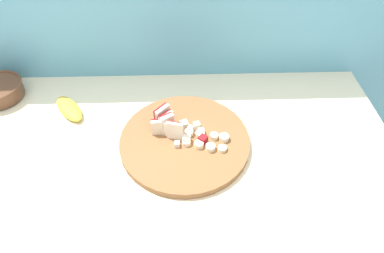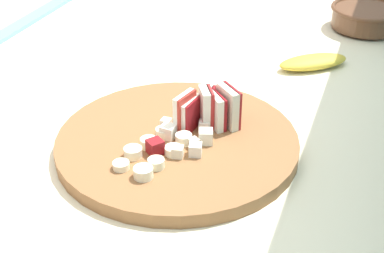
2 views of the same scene
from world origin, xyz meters
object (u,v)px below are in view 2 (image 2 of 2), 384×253
banana_peel (313,62)px  ceramic_bowl (366,16)px  cutting_board (177,143)px  banana_slice_rows (154,152)px  apple_dice_pile (182,139)px  apple_wedge_fan (209,109)px

banana_peel → ceramic_bowl: bearing=162.5°
cutting_board → banana_slice_rows: (0.06, -0.01, 0.02)m
apple_dice_pile → banana_slice_rows: bearing=-32.9°
cutting_board → apple_wedge_fan: (-0.05, 0.03, 0.04)m
banana_peel → cutting_board: bearing=-22.0°
apple_wedge_fan → banana_peel: (-0.32, 0.11, -0.04)m
banana_peel → banana_slice_rows: bearing=-20.8°
cutting_board → banana_peel: bearing=158.0°
apple_wedge_fan → ceramic_bowl: 0.60m
apple_wedge_fan → banana_peel: 0.34m
apple_wedge_fan → banana_peel: bearing=160.0°
apple_dice_pile → banana_peel: size_ratio=0.76×
apple_dice_pile → cutting_board: bearing=-140.9°
apple_dice_pile → banana_slice_rows: apple_dice_pile is taller
banana_slice_rows → banana_peel: 0.46m
apple_wedge_fan → apple_dice_pile: (0.07, -0.02, -0.02)m
cutting_board → apple_dice_pile: (0.02, 0.01, 0.02)m
cutting_board → apple_wedge_fan: apple_wedge_fan is taller
ceramic_bowl → banana_peel: bearing=-17.5°
apple_dice_pile → banana_peel: 0.41m
banana_slice_rows → banana_peel: banana_slice_rows is taller
apple_dice_pile → ceramic_bowl: bearing=161.4°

